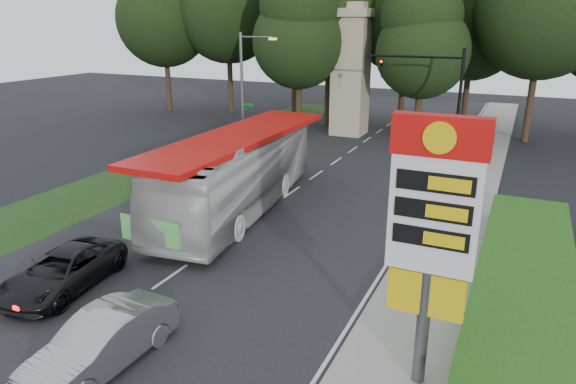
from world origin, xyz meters
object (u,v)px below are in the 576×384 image
at_px(monument, 351,70).
at_px(transit_bus, 239,173).
at_px(streetlight_signs, 245,86).
at_px(suv_charcoal, 63,270).
at_px(sedan_silver, 102,342).
at_px(traffic_signal_mast, 438,89).
at_px(gas_station_pylon, 433,221).

height_order(monument, transit_bus, monument).
xyz_separation_m(streetlight_signs, suv_charcoal, (4.19, -20.16, -3.78)).
distance_m(monument, sedan_silver, 31.31).
bearing_deg(traffic_signal_mast, suv_charcoal, -110.95).
relative_size(streetlight_signs, monument, 0.80).
distance_m(gas_station_pylon, suv_charcoal, 12.58).
bearing_deg(monument, gas_station_pylon, -68.20).
height_order(streetlight_signs, monument, monument).
relative_size(gas_station_pylon, streetlight_signs, 0.86).
relative_size(gas_station_pylon, monument, 0.68).
distance_m(monument, transit_bus, 19.18).
height_order(traffic_signal_mast, monument, monument).
xyz_separation_m(traffic_signal_mast, streetlight_signs, (-12.67, -1.99, -0.23)).
bearing_deg(suv_charcoal, transit_bus, 73.34).
height_order(traffic_signal_mast, transit_bus, traffic_signal_mast).
distance_m(streetlight_signs, suv_charcoal, 20.93).
distance_m(streetlight_signs, sedan_silver, 24.62).
relative_size(traffic_signal_mast, suv_charcoal, 1.51).
bearing_deg(sedan_silver, traffic_signal_mast, 83.24).
xyz_separation_m(streetlight_signs, sedan_silver, (8.49, -22.81, -3.70)).
height_order(streetlight_signs, transit_bus, streetlight_signs).
bearing_deg(monument, sedan_silver, -83.52).
xyz_separation_m(gas_station_pylon, sedan_silver, (-7.70, -2.80, -3.71)).
relative_size(streetlight_signs, transit_bus, 0.60).
bearing_deg(gas_station_pylon, suv_charcoal, -179.32).
relative_size(gas_station_pylon, transit_bus, 0.51).
bearing_deg(gas_station_pylon, sedan_silver, -160.04).
bearing_deg(transit_bus, streetlight_signs, 110.65).
bearing_deg(suv_charcoal, sedan_silver, -38.81).
height_order(traffic_signal_mast, suv_charcoal, traffic_signal_mast).
bearing_deg(transit_bus, sedan_silver, -84.19).
distance_m(transit_bus, sedan_silver, 12.28).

